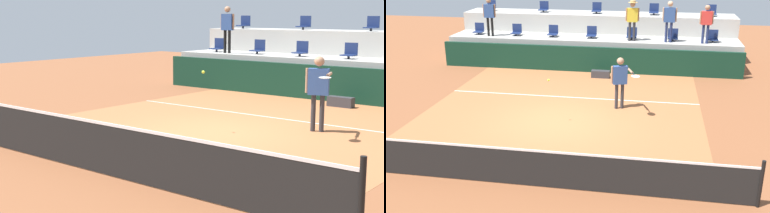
# 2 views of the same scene
# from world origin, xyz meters

# --- Properties ---
(ground_plane) EXTENTS (40.00, 40.00, 0.00)m
(ground_plane) POSITION_xyz_m (0.00, 0.00, 0.00)
(ground_plane) COLOR brown
(court_inner_paint) EXTENTS (9.00, 10.00, 0.01)m
(court_inner_paint) POSITION_xyz_m (0.00, 1.00, 0.00)
(court_inner_paint) COLOR #A36038
(court_inner_paint) RESTS_ON ground_plane
(court_service_line) EXTENTS (9.00, 0.06, 0.00)m
(court_service_line) POSITION_xyz_m (0.00, 2.40, 0.01)
(court_service_line) COLOR silver
(court_service_line) RESTS_ON ground_plane
(tennis_net) EXTENTS (10.48, 0.08, 1.07)m
(tennis_net) POSITION_xyz_m (0.00, -4.00, 0.50)
(tennis_net) COLOR black
(tennis_net) RESTS_ON ground_plane
(sponsor_backboard) EXTENTS (13.00, 0.16, 1.10)m
(sponsor_backboard) POSITION_xyz_m (0.00, 6.00, 0.55)
(sponsor_backboard) COLOR #0F3323
(sponsor_backboard) RESTS_ON ground_plane
(seating_tier_lower) EXTENTS (13.00, 1.80, 1.25)m
(seating_tier_lower) POSITION_xyz_m (0.00, 7.30, 0.62)
(seating_tier_lower) COLOR #ADAAA3
(seating_tier_lower) RESTS_ON ground_plane
(seating_tier_upper) EXTENTS (13.00, 1.80, 2.10)m
(seating_tier_upper) POSITION_xyz_m (0.00, 9.10, 1.05)
(seating_tier_upper) COLOR #ADAAA3
(seating_tier_upper) RESTS_ON ground_plane
(stadium_chair_lower_far_left) EXTENTS (0.44, 0.40, 0.52)m
(stadium_chair_lower_far_left) POSITION_xyz_m (-5.35, 7.23, 1.46)
(stadium_chair_lower_far_left) COLOR #2D2D33
(stadium_chair_lower_far_left) RESTS_ON seating_tier_lower
(stadium_chair_lower_left) EXTENTS (0.44, 0.40, 0.52)m
(stadium_chair_lower_left) POSITION_xyz_m (-3.51, 7.23, 1.46)
(stadium_chair_lower_left) COLOR #2D2D33
(stadium_chair_lower_left) RESTS_ON seating_tier_lower
(stadium_chair_lower_mid_left) EXTENTS (0.44, 0.40, 0.52)m
(stadium_chair_lower_mid_left) POSITION_xyz_m (-1.78, 7.23, 1.46)
(stadium_chair_lower_mid_left) COLOR #2D2D33
(stadium_chair_lower_mid_left) RESTS_ON seating_tier_lower
(stadium_chair_lower_center) EXTENTS (0.44, 0.40, 0.52)m
(stadium_chair_lower_center) POSITION_xyz_m (0.00, 7.23, 1.46)
(stadium_chair_lower_center) COLOR #2D2D33
(stadium_chair_lower_center) RESTS_ON seating_tier_lower
(stadium_chair_lower_mid_right) EXTENTS (0.44, 0.40, 0.52)m
(stadium_chair_lower_mid_right) POSITION_xyz_m (1.80, 7.23, 1.46)
(stadium_chair_lower_mid_right) COLOR #2D2D33
(stadium_chair_lower_mid_right) RESTS_ON seating_tier_lower
(stadium_chair_lower_right) EXTENTS (0.44, 0.40, 0.52)m
(stadium_chair_lower_right) POSITION_xyz_m (3.59, 7.23, 1.46)
(stadium_chair_lower_right) COLOR #2D2D33
(stadium_chair_lower_right) RESTS_ON seating_tier_lower
(stadium_chair_lower_far_right) EXTENTS (0.44, 0.40, 0.52)m
(stadium_chair_lower_far_right) POSITION_xyz_m (5.28, 7.23, 1.46)
(stadium_chair_lower_far_right) COLOR #2D2D33
(stadium_chair_lower_far_right) RESTS_ON seating_tier_lower
(stadium_chair_upper_far_left) EXTENTS (0.44, 0.40, 0.52)m
(stadium_chair_upper_far_left) POSITION_xyz_m (-5.37, 9.03, 2.31)
(stadium_chair_upper_far_left) COLOR #2D2D33
(stadium_chair_upper_far_left) RESTS_ON seating_tier_upper
(stadium_chair_upper_left) EXTENTS (0.44, 0.40, 0.52)m
(stadium_chair_upper_left) POSITION_xyz_m (-2.65, 9.03, 2.31)
(stadium_chair_upper_left) COLOR #2D2D33
(stadium_chair_upper_left) RESTS_ON seating_tier_upper
(stadium_chair_upper_center) EXTENTS (0.44, 0.40, 0.52)m
(stadium_chair_upper_center) POSITION_xyz_m (-0.03, 9.03, 2.31)
(stadium_chair_upper_center) COLOR #2D2D33
(stadium_chair_upper_center) RESTS_ON seating_tier_upper
(stadium_chair_upper_right) EXTENTS (0.44, 0.40, 0.52)m
(stadium_chair_upper_right) POSITION_xyz_m (2.70, 9.03, 2.31)
(stadium_chair_upper_right) COLOR #2D2D33
(stadium_chair_upper_right) RESTS_ON seating_tier_upper
(stadium_chair_upper_far_right) EXTENTS (0.44, 0.40, 0.52)m
(stadium_chair_upper_far_right) POSITION_xyz_m (5.32, 9.03, 2.31)
(stadium_chair_upper_far_right) COLOR #2D2D33
(stadium_chair_upper_far_right) RESTS_ON seating_tier_upper
(tennis_player) EXTENTS (1.02, 1.15, 1.75)m
(tennis_player) POSITION_xyz_m (1.81, 1.52, 1.08)
(tennis_player) COLOR #2D2D33
(tennis_player) RESTS_ON ground_plane
(spectator_in_grey) EXTENTS (0.60, 0.23, 1.72)m
(spectator_in_grey) POSITION_xyz_m (-4.64, 6.85, 2.29)
(spectator_in_grey) COLOR black
(spectator_in_grey) RESTS_ON seating_tier_lower
(spectator_with_hat) EXTENTS (0.59, 0.44, 1.74)m
(spectator_with_hat) POSITION_xyz_m (1.82, 6.85, 2.32)
(spectator_with_hat) COLOR #2D2D33
(spectator_with_hat) RESTS_ON seating_tier_lower
(spectator_in_white) EXTENTS (0.61, 0.24, 1.75)m
(spectator_in_white) POSITION_xyz_m (3.39, 6.85, 2.31)
(spectator_in_white) COLOR navy
(spectator_in_white) RESTS_ON seating_tier_lower
(spectator_leaning_on_rail) EXTENTS (0.57, 0.23, 1.62)m
(spectator_leaning_on_rail) POSITION_xyz_m (4.91, 6.85, 2.22)
(spectator_leaning_on_rail) COLOR navy
(spectator_leaning_on_rail) RESTS_ON seating_tier_lower
(tennis_ball) EXTENTS (0.07, 0.07, 0.07)m
(tennis_ball) POSITION_xyz_m (-0.18, -0.22, 1.40)
(tennis_ball) COLOR #CCE033
(equipment_bag) EXTENTS (0.76, 0.28, 0.30)m
(equipment_bag) POSITION_xyz_m (0.70, 5.18, 0.15)
(equipment_bag) COLOR #333338
(equipment_bag) RESTS_ON ground_plane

